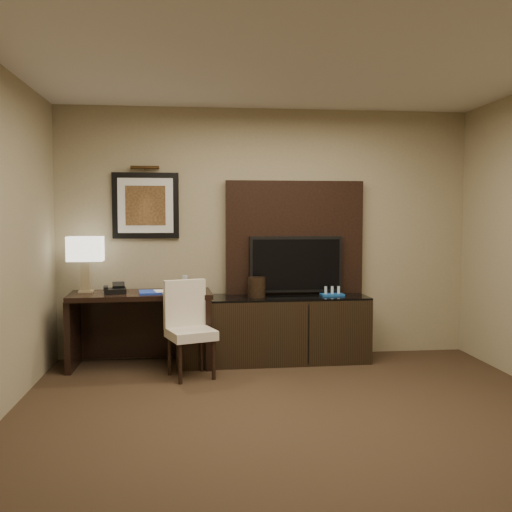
{
  "coord_description": "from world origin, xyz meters",
  "views": [
    {
      "loc": [
        -0.78,
        -3.7,
        1.54
      ],
      "look_at": [
        -0.19,
        1.8,
        1.15
      ],
      "focal_mm": 40.0,
      "sensor_mm": 36.0,
      "label": 1
    }
  ],
  "objects": [
    {
      "name": "wall_back",
      "position": [
        0.0,
        2.5,
        1.35
      ],
      "size": [
        4.5,
        0.01,
        2.7
      ],
      "primitive_type": "cube",
      "color": "gray",
      "rests_on": "floor"
    },
    {
      "name": "tv_wall_panel",
      "position": [
        0.3,
        2.44,
        1.27
      ],
      "size": [
        1.5,
        0.12,
        1.3
      ],
      "primitive_type": "cube",
      "color": "black",
      "rests_on": "wall_back"
    },
    {
      "name": "ice_bucket",
      "position": [
        -0.14,
        2.16,
        0.8
      ],
      "size": [
        0.22,
        0.22,
        0.21
      ],
      "primitive_type": "cylinder",
      "rotation": [
        0.0,
        0.0,
        0.19
      ],
      "color": "black",
      "rests_on": "credenza"
    },
    {
      "name": "artwork",
      "position": [
        -1.3,
        2.48,
        1.65
      ],
      "size": [
        0.7,
        0.04,
        0.7
      ],
      "primitive_type": "cube",
      "color": "black",
      "rests_on": "wall_back"
    },
    {
      "name": "minibar_tray",
      "position": [
        0.67,
        2.19,
        0.74
      ],
      "size": [
        0.25,
        0.15,
        0.09
      ],
      "primitive_type": null,
      "rotation": [
        0.0,
        0.0,
        0.04
      ],
      "color": "#1852A0",
      "rests_on": "credenza"
    },
    {
      "name": "desk",
      "position": [
        -1.33,
        2.15,
        0.38
      ],
      "size": [
        1.46,
        0.69,
        0.76
      ],
      "primitive_type": "cube",
      "rotation": [
        0.0,
        0.0,
        0.06
      ],
      "color": "black",
      "rests_on": "floor"
    },
    {
      "name": "floor",
      "position": [
        0.0,
        0.0,
        -0.01
      ],
      "size": [
        4.5,
        5.0,
        0.01
      ],
      "primitive_type": "cube",
      "color": "#302115",
      "rests_on": "ground"
    },
    {
      "name": "book",
      "position": [
        -1.19,
        2.08,
        0.87
      ],
      "size": [
        0.17,
        0.06,
        0.22
      ],
      "primitive_type": "imported",
      "rotation": [
        0.0,
        0.0,
        0.23
      ],
      "color": "tan",
      "rests_on": "desk"
    },
    {
      "name": "water_bottle",
      "position": [
        -0.88,
        2.2,
        0.85
      ],
      "size": [
        0.06,
        0.06,
        0.17
      ],
      "primitive_type": "cylinder",
      "rotation": [
        0.0,
        0.0,
        -0.11
      ],
      "color": "silver",
      "rests_on": "desk"
    },
    {
      "name": "desk_chair",
      "position": [
        -0.82,
        1.68,
        0.43
      ],
      "size": [
        0.55,
        0.58,
        0.86
      ],
      "primitive_type": null,
      "rotation": [
        0.0,
        0.0,
        0.34
      ],
      "color": "#ECE0C5",
      "rests_on": "floor"
    },
    {
      "name": "ceiling",
      "position": [
        0.0,
        0.0,
        2.7
      ],
      "size": [
        4.5,
        5.0,
        0.01
      ],
      "primitive_type": "cube",
      "color": "silver",
      "rests_on": "wall_back"
    },
    {
      "name": "tv",
      "position": [
        0.3,
        2.34,
        1.02
      ],
      "size": [
        1.0,
        0.08,
        0.6
      ],
      "primitive_type": "cube",
      "color": "black",
      "rests_on": "tv_wall_panel"
    },
    {
      "name": "picture_light",
      "position": [
        -1.3,
        2.44,
        2.05
      ],
      "size": [
        0.04,
        0.04,
        0.3
      ],
      "primitive_type": "cylinder",
      "color": "#422C15",
      "rests_on": "wall_back"
    },
    {
      "name": "blue_folder",
      "position": [
        -1.23,
        2.09,
        0.77
      ],
      "size": [
        0.25,
        0.32,
        0.02
      ],
      "primitive_type": "cube",
      "rotation": [
        0.0,
        0.0,
        0.12
      ],
      "color": "#1B38B3",
      "rests_on": "desk"
    },
    {
      "name": "credenza",
      "position": [
        0.03,
        2.2,
        0.35
      ],
      "size": [
        2.03,
        0.6,
        0.69
      ],
      "primitive_type": "cube",
      "rotation": [
        0.0,
        0.0,
        0.02
      ],
      "color": "black",
      "rests_on": "floor"
    },
    {
      "name": "desk_phone",
      "position": [
        -1.58,
        2.11,
        0.82
      ],
      "size": [
        0.24,
        0.22,
        0.11
      ],
      "primitive_type": null,
      "rotation": [
        0.0,
        0.0,
        0.14
      ],
      "color": "black",
      "rests_on": "desk"
    },
    {
      "name": "table_lamp",
      "position": [
        -1.89,
        2.22,
        1.07
      ],
      "size": [
        0.42,
        0.3,
        0.62
      ],
      "primitive_type": null,
      "rotation": [
        0.0,
        0.0,
        -0.23
      ],
      "color": "#94815C",
      "rests_on": "desk"
    }
  ]
}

